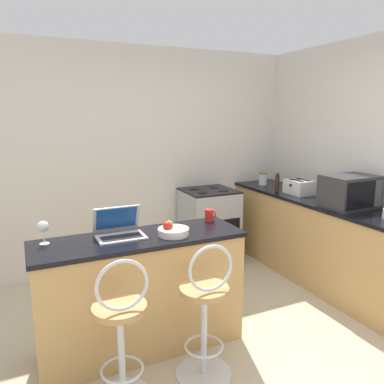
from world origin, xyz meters
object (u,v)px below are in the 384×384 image
at_px(bar_stool_near, 121,336).
at_px(fruit_bowl, 172,230).
at_px(bar_stool_far, 205,315).
at_px(storage_jar, 263,178).
at_px(pepper_mill, 277,183).
at_px(mug_red, 209,215).
at_px(toaster, 299,187).
at_px(stove_range, 209,226).
at_px(microwave, 349,191).
at_px(laptop, 119,229).
at_px(wine_glass_tall, 43,227).

relative_size(bar_stool_near, fruit_bowl, 4.23).
relative_size(bar_stool_far, storage_jar, 6.29).
height_order(pepper_mill, mug_red, pepper_mill).
xyz_separation_m(fruit_bowl, mug_red, (0.44, 0.22, 0.01)).
xyz_separation_m(toaster, fruit_bowl, (-1.89, -0.78, -0.04)).
distance_m(bar_stool_far, storage_jar, 2.67).
xyz_separation_m(stove_range, fruit_bowl, (-1.06, -1.43, 0.50)).
height_order(bar_stool_far, microwave, microwave).
bearing_deg(laptop, toaster, 15.35).
xyz_separation_m(toaster, stove_range, (-0.84, 0.65, -0.54)).
bearing_deg(pepper_mill, microwave, -80.11).
distance_m(mug_red, wine_glass_tall, 1.34).
bearing_deg(stove_range, wine_glass_tall, -147.90).
bearing_deg(stove_range, storage_jar, 1.04).
relative_size(bar_stool_near, laptop, 2.85).
bearing_deg(fruit_bowl, laptop, 156.73).
relative_size(toaster, storage_jar, 1.89).
relative_size(storage_jar, wine_glass_tall, 0.94).
height_order(laptop, pepper_mill, pepper_mill).
relative_size(fruit_bowl, wine_glass_tall, 1.40).
bearing_deg(stove_range, toaster, -37.66).
bearing_deg(pepper_mill, wine_glass_tall, -163.15).
relative_size(microwave, fruit_bowl, 2.11).
bearing_deg(pepper_mill, toaster, -56.75).
bearing_deg(bar_stool_near, pepper_mill, 32.53).
distance_m(bar_stool_far, wine_glass_tall, 1.29).
bearing_deg(mug_red, toaster, 20.87).
bearing_deg(wine_glass_tall, stove_range, 32.10).
relative_size(pepper_mill, mug_red, 2.19).
relative_size(stove_range, fruit_bowl, 3.90).
relative_size(bar_stool_near, toaster, 3.32).
relative_size(fruit_bowl, pepper_mill, 1.06).
xyz_separation_m(fruit_bowl, wine_glass_tall, (-0.90, 0.20, 0.09)).
xyz_separation_m(laptop, stove_range, (1.43, 1.27, -0.52)).
distance_m(fruit_bowl, wine_glass_tall, 0.92).
relative_size(pepper_mill, wine_glass_tall, 1.32).
height_order(bar_stool_near, wine_glass_tall, wine_glass_tall).
xyz_separation_m(toaster, wine_glass_tall, (-2.79, -0.58, 0.04)).
distance_m(bar_stool_near, pepper_mill, 2.76).
xyz_separation_m(laptop, fruit_bowl, (0.37, -0.16, -0.02)).
bearing_deg(fruit_bowl, stove_range, 53.43).
bearing_deg(storage_jar, stove_range, -178.96).
bearing_deg(bar_stool_far, stove_range, 61.91).
bearing_deg(wine_glass_tall, storage_jar, 24.25).
distance_m(bar_stool_far, microwave, 2.02).
height_order(bar_stool_near, mug_red, mug_red).
distance_m(toaster, wine_glass_tall, 2.85).
height_order(stove_range, pepper_mill, pepper_mill).
height_order(toaster, pepper_mill, pepper_mill).
bearing_deg(bar_stool_near, bar_stool_far, 0.00).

